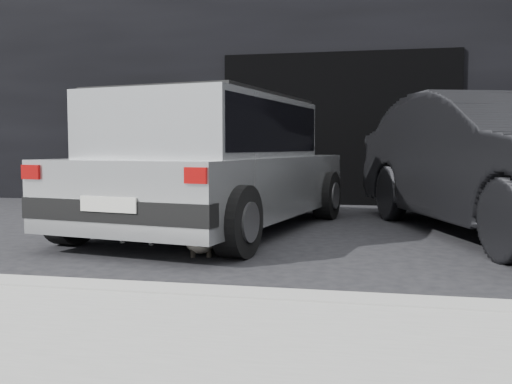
% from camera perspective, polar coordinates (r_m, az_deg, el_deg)
% --- Properties ---
extents(ground, '(80.00, 80.00, 0.00)m').
position_cam_1_polar(ground, '(6.18, -3.37, -4.70)').
color(ground, black).
rests_on(ground, ground).
extents(building_facade, '(34.00, 4.00, 5.00)m').
position_cam_1_polar(building_facade, '(12.00, 8.91, 11.68)').
color(building_facade, black).
rests_on(building_facade, ground).
extents(garage_opening, '(4.00, 0.10, 2.60)m').
position_cam_1_polar(garage_opening, '(9.90, 8.28, 6.26)').
color(garage_opening, black).
rests_on(garage_opening, ground).
extents(curb, '(18.00, 0.25, 0.12)m').
position_cam_1_polar(curb, '(3.47, 1.63, -10.99)').
color(curb, gray).
rests_on(curb, ground).
extents(silver_hatchback, '(2.73, 4.57, 1.58)m').
position_cam_1_polar(silver_hatchback, '(6.71, -4.17, 3.43)').
color(silver_hatchback, '#B9BDBF').
rests_on(silver_hatchback, ground).
extents(second_car, '(3.14, 5.19, 1.62)m').
position_cam_1_polar(second_car, '(6.84, 23.56, 2.63)').
color(second_car, black).
rests_on(second_car, ground).
extents(cat_siamese, '(0.45, 0.81, 0.29)m').
position_cam_1_polar(cat_siamese, '(5.26, -5.55, -4.85)').
color(cat_siamese, beige).
rests_on(cat_siamese, ground).
extents(cat_white, '(0.87, 0.39, 0.41)m').
position_cam_1_polar(cat_white, '(5.98, -11.19, -3.17)').
color(cat_white, white).
rests_on(cat_white, ground).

